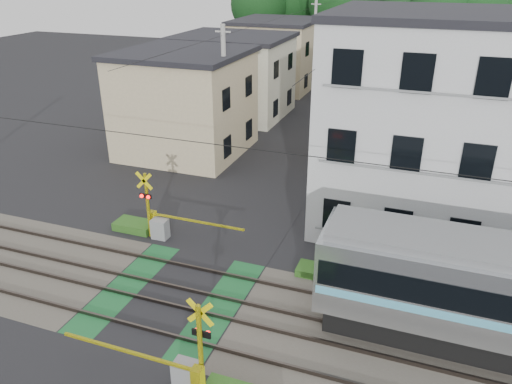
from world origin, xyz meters
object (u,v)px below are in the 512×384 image
at_px(crossing_signal_far, 159,223).
at_px(apartment_block, 445,124).
at_px(crossing_signal_near, 188,370).
at_px(pedestrian, 324,96).

relative_size(crossing_signal_far, apartment_block, 0.46).
bearing_deg(crossing_signal_near, crossing_signal_far, 125.29).
height_order(crossing_signal_near, apartment_block, apartment_block).
distance_m(crossing_signal_far, apartment_block, 13.14).
height_order(crossing_signal_near, pedestrian, crossing_signal_near).
bearing_deg(apartment_block, crossing_signal_far, -152.22).
height_order(apartment_block, pedestrian, apartment_block).
xyz_separation_m(apartment_block, pedestrian, (-9.40, 18.62, -3.89)).
relative_size(crossing_signal_near, apartment_block, 0.46).
distance_m(crossing_signal_far, pedestrian, 24.52).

